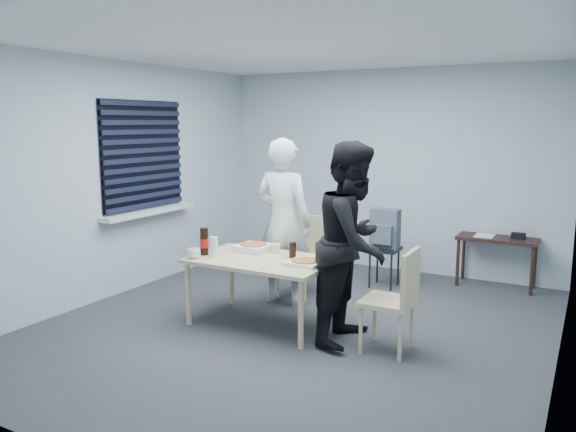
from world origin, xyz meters
The scene contains 19 objects.
room centered at (-2.20, 0.40, 1.44)m, with size 5.00×5.00×5.00m.
dining_table centered at (-0.31, -0.10, 0.59)m, with size 1.33×0.85×0.65m.
chair_far centered at (-0.43, 0.96, 0.51)m, with size 0.42×0.42×0.89m.
chair_right centered at (1.04, -0.14, 0.51)m, with size 0.42×0.42×0.89m.
person_white centered at (-0.45, 0.56, 0.89)m, with size 0.65×0.42×1.77m, color silver.
person_black centered at (0.59, -0.05, 0.89)m, with size 0.86×0.47×1.77m, color black.
side_table centered at (1.46, 2.28, 0.52)m, with size 0.90×0.40×0.60m.
stool centered at (0.30, 1.65, 0.36)m, with size 0.34×0.34×0.47m.
backpack centered at (0.30, 1.64, 0.70)m, with size 0.33×0.24×0.46m.
pizza_box_a centered at (-0.54, 0.11, 0.69)m, with size 0.32×0.32×0.08m.
pizza_box_b centered at (0.15, -0.11, 0.67)m, with size 0.30×0.30×0.04m.
mug_a centered at (-0.88, -0.42, 0.70)m, with size 0.12×0.12×0.10m, color white.
mug_b centered at (-0.31, 0.16, 0.70)m, with size 0.10×0.10×0.09m, color white.
cola_glass centered at (-0.07, 0.07, 0.73)m, with size 0.07×0.07×0.15m, color black.
soda_bottle centered at (-0.88, -0.24, 0.78)m, with size 0.08×0.08×0.27m.
plastic_cups centered at (-0.74, -0.28, 0.75)m, with size 0.08×0.08×0.20m, color silver.
rubber_band centered at (-0.10, -0.41, 0.65)m, with size 0.05×0.05×0.00m, color red.
papers centered at (1.31, 2.30, 0.60)m, with size 0.21×0.29×0.00m, color white.
black_box centered at (1.68, 2.32, 0.63)m, with size 0.15×0.11×0.07m, color black.
Camera 1 is at (2.40, -4.53, 1.93)m, focal length 35.00 mm.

